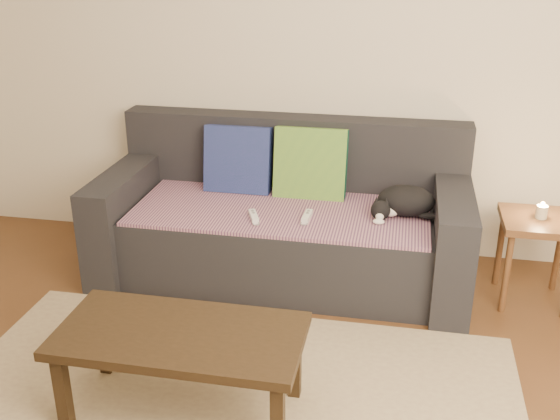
{
  "coord_description": "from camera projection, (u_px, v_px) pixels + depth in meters",
  "views": [
    {
      "loc": [
        0.66,
        -1.88,
        1.85
      ],
      "look_at": [
        0.05,
        1.2,
        0.55
      ],
      "focal_mm": 42.0,
      "sensor_mm": 36.0,
      "label": 1
    }
  ],
  "objects": [
    {
      "name": "back_wall",
      "position": [
        298.0,
        41.0,
        3.85
      ],
      "size": [
        4.5,
        0.04,
        2.6
      ],
      "primitive_type": "cube",
      "color": "beige",
      "rests_on": "ground"
    },
    {
      "name": "sofa",
      "position": [
        284.0,
        223.0,
        3.84
      ],
      "size": [
        2.1,
        0.94,
        0.87
      ],
      "color": "#232328",
      "rests_on": "ground"
    },
    {
      "name": "throw_blanket",
      "position": [
        281.0,
        210.0,
        3.71
      ],
      "size": [
        1.66,
        0.74,
        0.02
      ],
      "primitive_type": "cube",
      "color": "#47294D",
      "rests_on": "sofa"
    },
    {
      "name": "cushion_navy",
      "position": [
        238.0,
        159.0,
        3.93
      ],
      "size": [
        0.4,
        0.17,
        0.41
      ],
      "primitive_type": "cube",
      "rotation": [
        -0.18,
        0.0,
        0.0
      ],
      "color": "navy",
      "rests_on": "throw_blanket"
    },
    {
      "name": "cushion_green",
      "position": [
        311.0,
        164.0,
        3.85
      ],
      "size": [
        0.42,
        0.19,
        0.44
      ],
      "primitive_type": "cube",
      "rotation": [
        -0.19,
        0.0,
        0.0
      ],
      "color": "#0A4537",
      "rests_on": "throw_blanket"
    },
    {
      "name": "cat",
      "position": [
        404.0,
        202.0,
        3.59
      ],
      "size": [
        0.38,
        0.3,
        0.17
      ],
      "rotation": [
        0.0,
        0.0,
        0.07
      ],
      "color": "black",
      "rests_on": "throw_blanket"
    },
    {
      "name": "wii_remote_a",
      "position": [
        254.0,
        216.0,
        3.57
      ],
      "size": [
        0.09,
        0.15,
        0.03
      ],
      "primitive_type": "cube",
      "rotation": [
        0.0,
        0.0,
        1.95
      ],
      "color": "white",
      "rests_on": "throw_blanket"
    },
    {
      "name": "wii_remote_b",
      "position": [
        307.0,
        216.0,
        3.56
      ],
      "size": [
        0.04,
        0.15,
        0.03
      ],
      "primitive_type": "cube",
      "rotation": [
        0.0,
        0.0,
        1.53
      ],
      "color": "white",
      "rests_on": "throw_blanket"
    },
    {
      "name": "side_table",
      "position": [
        538.0,
        233.0,
        3.49
      ],
      "size": [
        0.39,
        0.39,
        0.49
      ],
      "color": "brown",
      "rests_on": "ground"
    },
    {
      "name": "candle",
      "position": [
        542.0,
        212.0,
        3.44
      ],
      "size": [
        0.06,
        0.06,
        0.09
      ],
      "color": "beige",
      "rests_on": "side_table"
    },
    {
      "name": "coffee_table",
      "position": [
        181.0,
        342.0,
        2.64
      ],
      "size": [
        1.0,
        0.5,
        0.4
      ],
      "color": "black",
      "rests_on": "rug"
    }
  ]
}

